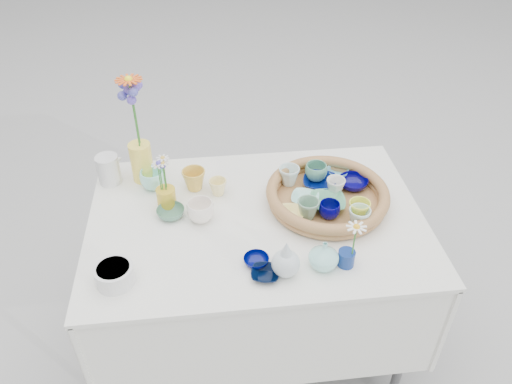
{
  "coord_description": "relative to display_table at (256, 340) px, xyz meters",
  "views": [
    {
      "loc": [
        -0.17,
        -1.42,
        1.99
      ],
      "look_at": [
        0.0,
        0.02,
        0.87
      ],
      "focal_mm": 35.0,
      "sensor_mm": 36.0,
      "label": 1
    }
  ],
  "objects": [
    {
      "name": "loose_ceramic_4",
      "position": [
        -0.03,
        -0.24,
        0.78
      ],
      "size": [
        0.11,
        0.11,
        0.03
      ],
      "primitive_type": "imported",
      "rotation": [
        0.0,
        0.0,
        0.39
      ],
      "color": "#000650",
      "rests_on": "display_table"
    },
    {
      "name": "display_table",
      "position": [
        0.0,
        0.0,
        0.0
      ],
      "size": [
        1.26,
        0.86,
        0.77
      ],
      "primitive_type": null,
      "color": "white",
      "rests_on": "ground"
    },
    {
      "name": "bud_vase_cobalt",
      "position": [
        0.27,
        -0.28,
        0.79
      ],
      "size": [
        0.08,
        0.08,
        0.06
      ],
      "primitive_type": "cylinder",
      "rotation": [
        0.0,
        0.0,
        -0.42
      ],
      "color": "navy",
      "rests_on": "display_table"
    },
    {
      "name": "loose_ceramic_0",
      "position": [
        -0.23,
        0.21,
        0.81
      ],
      "size": [
        0.1,
        0.1,
        0.09
      ],
      "primitive_type": "imported",
      "rotation": [
        0.0,
        0.0,
        0.09
      ],
      "color": "gold",
      "rests_on": "display_table"
    },
    {
      "name": "tray_ceramic_12",
      "position": [
        0.26,
        0.19,
        0.82
      ],
      "size": [
        0.12,
        0.12,
        0.07
      ],
      "primitive_type": "imported",
      "rotation": [
        0.0,
        0.0,
        0.43
      ],
      "color": "#5CA583",
      "rests_on": "wicker_tray"
    },
    {
      "name": "tray_ceramic_8",
      "position": [
        0.36,
        0.21,
        0.8
      ],
      "size": [
        0.12,
        0.12,
        0.03
      ],
      "primitive_type": "imported",
      "rotation": [
        0.0,
        0.0,
        -0.38
      ],
      "color": "#6FBFD3",
      "rests_on": "wicker_tray"
    },
    {
      "name": "tray_ceramic_1",
      "position": [
        0.4,
        0.12,
        0.8
      ],
      "size": [
        0.13,
        0.13,
        0.04
      ],
      "primitive_type": "imported",
      "rotation": [
        0.0,
        0.0,
        0.08
      ],
      "color": "#03004B",
      "rests_on": "wicker_tray"
    },
    {
      "name": "bud_vase_seafoam",
      "position": [
        0.19,
        -0.28,
        0.82
      ],
      "size": [
        0.12,
        0.12,
        0.11
      ],
      "primitive_type": "imported",
      "rotation": [
        0.0,
        0.0,
        0.25
      ],
      "color": "#95DFD7",
      "rests_on": "display_table"
    },
    {
      "name": "tray_ceramic_5",
      "position": [
        0.19,
        0.05,
        0.8
      ],
      "size": [
        0.14,
        0.14,
        0.03
      ],
      "primitive_type": "imported",
      "rotation": [
        0.0,
        0.0,
        -0.38
      ],
      "color": "#A5E8DA",
      "rests_on": "wicker_tray"
    },
    {
      "name": "loose_ceramic_1",
      "position": [
        -0.14,
        0.16,
        0.8
      ],
      "size": [
        0.08,
        0.08,
        0.07
      ],
      "primitive_type": "imported",
      "rotation": [
        0.0,
        0.0,
        0.13
      ],
      "color": "#FFEC97",
      "rests_on": "display_table"
    },
    {
      "name": "tray_ceramic_9",
      "position": [
        0.26,
        -0.05,
        0.81
      ],
      "size": [
        0.1,
        0.1,
        0.06
      ],
      "primitive_type": "imported",
      "rotation": [
        0.0,
        0.0,
        0.34
      ],
      "color": "#030060",
      "rests_on": "wicker_tray"
    },
    {
      "name": "tray_ceramic_4",
      "position": [
        0.19,
        -0.04,
        0.82
      ],
      "size": [
        0.09,
        0.09,
        0.08
      ],
      "primitive_type": "imported",
      "rotation": [
        0.0,
        0.0,
        -0.13
      ],
      "color": "gray",
      "rests_on": "wicker_tray"
    },
    {
      "name": "tray_ceramic_3",
      "position": [
        0.27,
        0.01,
        0.8
      ],
      "size": [
        0.15,
        0.15,
        0.03
      ],
      "primitive_type": "imported",
      "rotation": [
        0.0,
        0.0,
        -0.11
      ],
      "color": "#58A879",
      "rests_on": "wicker_tray"
    },
    {
      "name": "daisy_posy",
      "position": [
        -0.35,
        0.12,
        0.92
      ],
      "size": [
        0.1,
        0.1,
        0.15
      ],
      "primitive_type": null,
      "rotation": [
        0.0,
        0.0,
        -0.27
      ],
      "color": "white",
      "rests_on": "daisy_cup"
    },
    {
      "name": "tray_ceramic_11",
      "position": [
        0.36,
        -0.11,
        0.82
      ],
      "size": [
        0.09,
        0.09,
        0.07
      ],
      "primitive_type": "imported",
      "rotation": [
        0.0,
        0.0,
        -0.16
      ],
      "color": "silver",
      "rests_on": "wicker_tray"
    },
    {
      "name": "tray_ceramic_6",
      "position": [
        0.15,
        0.17,
        0.82
      ],
      "size": [
        0.09,
        0.09,
        0.08
      ],
      "primitive_type": "imported",
      "rotation": [
        0.0,
        0.0,
        -0.06
      ],
      "color": "silver",
      "rests_on": "wicker_tray"
    },
    {
      "name": "tray_ceramic_10",
      "position": [
        0.13,
        -0.03,
        0.79
      ],
      "size": [
        0.11,
        0.11,
        0.02
      ],
      "primitive_type": "imported",
      "rotation": [
        0.0,
        0.0,
        -0.18
      ],
      "color": "#FFEA7E",
      "rests_on": "wicker_tray"
    },
    {
      "name": "daisy_cup",
      "position": [
        -0.34,
        0.11,
        0.8
      ],
      "size": [
        0.08,
        0.08,
        0.08
      ],
      "primitive_type": "cylinder",
      "rotation": [
        0.0,
        0.0,
        -0.07
      ],
      "color": "gold",
      "rests_on": "display_table"
    },
    {
      "name": "bud_vase_paleblue",
      "position": [
        0.06,
        -0.3,
        0.84
      ],
      "size": [
        0.1,
        0.1,
        0.14
      ],
      "primitive_type": null,
      "rotation": [
        0.0,
        0.0,
        0.11
      ],
      "color": "silver",
      "rests_on": "display_table"
    },
    {
      "name": "gerbera",
      "position": [
        -0.43,
        0.29,
        1.07
      ],
      "size": [
        0.14,
        0.14,
        0.3
      ],
      "primitive_type": null,
      "rotation": [
        0.0,
        0.0,
        -0.3
      ],
      "color": "#E75B1E",
      "rests_on": "tall_vase_yellow"
    },
    {
      "name": "hydrangea",
      "position": [
        -0.43,
        0.31,
        1.04
      ],
      "size": [
        0.11,
        0.11,
        0.31
      ],
      "primitive_type": null,
      "rotation": [
        0.0,
        0.0,
        -0.21
      ],
      "color": "#4D4EB3",
      "rests_on": "tall_vase_yellow"
    },
    {
      "name": "single_daisy",
      "position": [
        0.28,
        -0.29,
        0.88
      ],
      "size": [
        0.09,
        0.09,
        0.14
      ],
      "primitive_type": null,
      "rotation": [
        0.0,
        0.0,
        0.27
      ],
      "color": "white",
      "rests_on": "bud_vase_cobalt"
    },
    {
      "name": "loose_ceramic_2",
      "position": [
        -0.32,
        0.04,
        0.78
      ],
      "size": [
        0.12,
        0.12,
        0.03
      ],
      "primitive_type": "imported",
      "rotation": [
        0.0,
        0.0,
        -0.15
      ],
      "color": "#4A7962",
      "rests_on": "display_table"
    },
    {
      "name": "wicker_tray",
      "position": [
        0.28,
        0.05,
        0.8
      ],
      "size": [
        0.47,
        0.47,
        0.08
      ],
      "primitive_type": null,
      "color": "brown",
      "rests_on": "display_table"
    },
    {
      "name": "tray_ceramic_0",
      "position": [
        0.27,
        0.14,
        0.8
      ],
      "size": [
        0.17,
        0.17,
        0.03
      ],
      "primitive_type": "imported",
      "rotation": [
        0.0,
        0.0,
        -0.31
      ],
      "color": "#03104E",
      "rests_on": "wicker_tray"
    },
    {
      "name": "loose_ceramic_5",
      "position": [
        -0.39,
        0.23,
        0.81
      ],
      "size": [
        0.13,
        0.13,
        0.08
      ],
      "primitive_type": "imported",
      "rotation": [
        0.0,
        0.0,
        -0.39
      ],
      "color": "#98EFDD",
      "rests_on": "display_table"
    },
    {
      "name": "loose_ceramic_3",
      "position": [
        -0.21,
        0.01,
        0.8
      ],
      "size": [
        0.12,
        0.12,
        0.08
      ],
      "primitive_type": "imported",
      "rotation": [
        0.0,
        0.0,
        -0.19
      ],
      "color": "white",
      "rests_on": "display_table"
    },
    {
      "name": "tray_ceramic_2",
      "position": [
        0.37,
        -0.07,
        0.82
      ],
      "size": [
        0.11,
        0.11,
        0.07
      ],
      "primitive_type": "imported",
      "rotation": [
        0.0,
        0.0,
        0.42
      ],
      "color": "#E5E643",
      "rests_on": "wicker_tray"
    },
    {
      "name": "fluted_bowl",
      "position": [
        -0.49,
        -0.27,
        0.8
      ],
      "size": [
        0.14,
        0.14,
        0.07
      ],
      "primitive_type": null,
      "rotation": [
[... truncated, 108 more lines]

